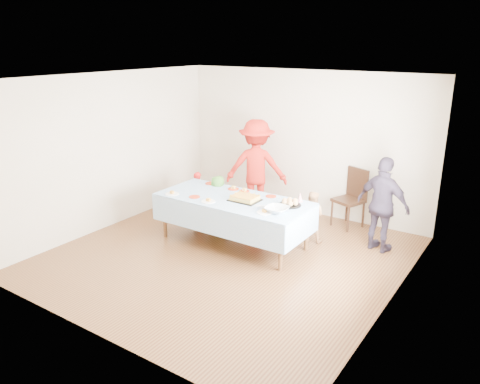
# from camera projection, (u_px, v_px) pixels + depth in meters

# --- Properties ---
(ground) EXTENTS (5.00, 5.00, 0.00)m
(ground) POSITION_uv_depth(u_px,v_px,m) (227.00, 256.00, 7.28)
(ground) COLOR #4E2916
(ground) RESTS_ON ground
(room_walls) EXTENTS (5.04, 5.04, 2.72)m
(room_walls) POSITION_uv_depth(u_px,v_px,m) (230.00, 145.00, 6.70)
(room_walls) COLOR beige
(room_walls) RESTS_ON ground
(party_table) EXTENTS (2.50, 1.10, 0.78)m
(party_table) POSITION_uv_depth(u_px,v_px,m) (233.00, 202.00, 7.52)
(party_table) COLOR #502E1B
(party_table) RESTS_ON ground
(birthday_cake) EXTENTS (0.47, 0.36, 0.08)m
(birthday_cake) POSITION_uv_depth(u_px,v_px,m) (245.00, 198.00, 7.39)
(birthday_cake) COLOR black
(birthday_cake) RESTS_ON party_table
(rolls_tray) EXTENTS (0.35, 0.35, 0.10)m
(rolls_tray) POSITION_uv_depth(u_px,v_px,m) (290.00, 203.00, 7.16)
(rolls_tray) COLOR black
(rolls_tray) RESTS_ON party_table
(punch_bowl) EXTENTS (0.35, 0.35, 0.08)m
(punch_bowl) POSITION_uv_depth(u_px,v_px,m) (277.00, 210.00, 6.88)
(punch_bowl) COLOR silver
(punch_bowl) RESTS_ON party_table
(party_hat) EXTENTS (0.09, 0.09, 0.15)m
(party_hat) POSITION_uv_depth(u_px,v_px,m) (300.00, 197.00, 7.33)
(party_hat) COLOR silver
(party_hat) RESTS_ON party_table
(fork_pile) EXTENTS (0.24, 0.18, 0.07)m
(fork_pile) POSITION_uv_depth(u_px,v_px,m) (264.00, 207.00, 7.02)
(fork_pile) COLOR white
(fork_pile) RESTS_ON party_table
(plate_red_far_a) EXTENTS (0.20, 0.20, 0.01)m
(plate_red_far_a) POSITION_uv_depth(u_px,v_px,m) (211.00, 183.00, 8.27)
(plate_red_far_a) COLOR red
(plate_red_far_a) RESTS_ON party_table
(plate_red_far_b) EXTENTS (0.19, 0.19, 0.01)m
(plate_red_far_b) POSITION_uv_depth(u_px,v_px,m) (233.00, 189.00, 7.96)
(plate_red_far_b) COLOR red
(plate_red_far_b) RESTS_ON party_table
(plate_red_far_c) EXTENTS (0.17, 0.17, 0.01)m
(plate_red_far_c) POSITION_uv_depth(u_px,v_px,m) (244.00, 191.00, 7.84)
(plate_red_far_c) COLOR red
(plate_red_far_c) RESTS_ON party_table
(plate_red_far_d) EXTENTS (0.17, 0.17, 0.01)m
(plate_red_far_d) POSITION_uv_depth(u_px,v_px,m) (271.00, 196.00, 7.58)
(plate_red_far_d) COLOR red
(plate_red_far_d) RESTS_ON party_table
(plate_red_near) EXTENTS (0.18, 0.18, 0.01)m
(plate_red_near) POSITION_uv_depth(u_px,v_px,m) (194.00, 197.00, 7.56)
(plate_red_near) COLOR red
(plate_red_near) RESTS_ON party_table
(plate_white_left) EXTENTS (0.23, 0.23, 0.01)m
(plate_white_left) POSITION_uv_depth(u_px,v_px,m) (172.00, 194.00, 7.70)
(plate_white_left) COLOR white
(plate_white_left) RESTS_ON party_table
(plate_white_mid) EXTENTS (0.22, 0.22, 0.01)m
(plate_white_mid) POSITION_uv_depth(u_px,v_px,m) (208.00, 201.00, 7.34)
(plate_white_mid) COLOR white
(plate_white_mid) RESTS_ON party_table
(plate_white_right) EXTENTS (0.23, 0.23, 0.01)m
(plate_white_right) POSITION_uv_depth(u_px,v_px,m) (264.00, 212.00, 6.87)
(plate_white_right) COLOR white
(plate_white_right) RESTS_ON party_table
(dining_chair) EXTENTS (0.59, 0.59, 1.05)m
(dining_chair) POSITION_uv_depth(u_px,v_px,m) (352.00, 194.00, 8.31)
(dining_chair) COLOR black
(dining_chair) RESTS_ON ground
(toddler_left) EXTENTS (0.31, 0.21, 0.83)m
(toddler_left) POSITION_uv_depth(u_px,v_px,m) (198.00, 193.00, 8.94)
(toddler_left) COLOR red
(toddler_left) RESTS_ON ground
(toddler_mid) EXTENTS (0.51, 0.38, 0.94)m
(toddler_mid) POSITION_uv_depth(u_px,v_px,m) (218.00, 202.00, 8.28)
(toddler_mid) COLOR #417D29
(toddler_mid) RESTS_ON ground
(toddler_right) EXTENTS (0.49, 0.42, 0.86)m
(toddler_right) POSITION_uv_depth(u_px,v_px,m) (311.00, 216.00, 7.71)
(toddler_right) COLOR tan
(toddler_right) RESTS_ON ground
(adult_left) EXTENTS (1.34, 1.10, 1.81)m
(adult_left) POSITION_uv_depth(u_px,v_px,m) (256.00, 167.00, 8.87)
(adult_left) COLOR red
(adult_left) RESTS_ON ground
(adult_right) EXTENTS (0.96, 0.58, 1.52)m
(adult_right) POSITION_uv_depth(u_px,v_px,m) (383.00, 205.00, 7.25)
(adult_right) COLOR #2D2432
(adult_right) RESTS_ON ground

